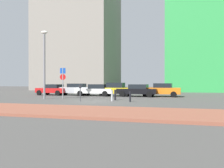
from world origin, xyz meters
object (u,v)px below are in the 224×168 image
object	(u,v)px
parking_meter	(80,91)
parked_car_white	(96,90)
street_lamp	(44,59)
traffic_bollard_mid	(130,97)
parked_car_black	(138,90)
parking_sign_post	(63,79)
parked_car_red	(53,90)
parked_car_yellow	(116,89)
parked_car_orange	(161,90)
traffic_bollard_far	(115,95)
parked_car_silver	(75,89)
traffic_bollard_near	(112,96)

from	to	relation	value
parking_meter	parked_car_white	bearing A→B (deg)	99.03
street_lamp	traffic_bollard_mid	xyz separation A→B (m)	(8.59, -0.94, -3.49)
parked_car_black	parking_sign_post	world-z (taller)	parking_sign_post
parked_car_red	parked_car_yellow	xyz separation A→B (m)	(8.18, 0.06, 0.09)
traffic_bollard_mid	parked_car_black	bearing A→B (deg)	93.38
parked_car_orange	traffic_bollard_far	xyz separation A→B (m)	(-3.80, -6.19, -0.30)
parking_sign_post	parked_car_yellow	bearing A→B (deg)	51.88
traffic_bollard_mid	traffic_bollard_far	size ratio (longest dim) A/B	0.90
parked_car_black	traffic_bollard_mid	bearing A→B (deg)	-86.62
parked_car_silver	parking_sign_post	distance (m)	5.94
parked_car_orange	parking_meter	world-z (taller)	parked_car_orange
traffic_bollard_mid	parked_car_orange	bearing A→B (deg)	74.44
parked_car_white	traffic_bollard_far	bearing A→B (deg)	-55.59
traffic_bollard_mid	traffic_bollard_near	bearing A→B (deg)	171.30
parked_car_yellow	parked_car_black	xyz separation A→B (m)	(2.64, -0.20, -0.07)
parking_meter	street_lamp	bearing A→B (deg)	162.46
parked_car_silver	street_lamp	size ratio (longest dim) A/B	0.71
parked_car_yellow	parked_car_orange	world-z (taller)	parked_car_yellow
parked_car_orange	traffic_bollard_near	bearing A→B (deg)	-116.82
parked_car_white	parking_meter	xyz separation A→B (m)	(1.19, -7.46, 0.19)
parking_sign_post	street_lamp	xyz separation A→B (m)	(-1.42, -1.05, 1.98)
traffic_bollard_far	parked_car_orange	bearing A→B (deg)	58.45
parked_car_black	parking_sign_post	bearing A→B (deg)	-143.22
traffic_bollard_far	parked_car_yellow	bearing A→B (deg)	103.60
parked_car_orange	parking_meter	xyz separation A→B (m)	(-6.41, -8.10, 0.13)
parked_car_white	parking_sign_post	xyz separation A→B (m)	(-1.71, -5.05, 1.22)
parked_car_silver	street_lamp	distance (m)	7.43
street_lamp	parked_car_white	bearing A→B (deg)	62.85
parked_car_orange	parking_meter	size ratio (longest dim) A/B	3.27
parking_sign_post	parking_meter	distance (m)	3.91
street_lamp	parked_car_orange	bearing A→B (deg)	32.11
traffic_bollard_mid	traffic_bollard_far	xyz separation A→B (m)	(-1.66, 1.49, 0.05)
parked_car_silver	parking_meter	size ratio (longest dim) A/B	3.35
parking_sign_post	parking_meter	bearing A→B (deg)	-39.84
parked_car_orange	traffic_bollard_mid	world-z (taller)	parked_car_orange
parking_sign_post	traffic_bollard_near	distance (m)	6.00
parked_car_white	traffic_bollard_near	world-z (taller)	parked_car_white
parked_car_black	parking_sign_post	size ratio (longest dim) A/B	1.49
parked_car_silver	street_lamp	world-z (taller)	street_lamp
parked_car_red	traffic_bollard_far	xyz separation A→B (m)	(9.57, -5.69, -0.23)
parked_car_yellow	parked_car_black	distance (m)	2.64
parking_sign_post	traffic_bollard_mid	size ratio (longest dim) A/B	3.59
parked_car_white	street_lamp	distance (m)	7.56
parked_car_red	traffic_bollard_mid	bearing A→B (deg)	-32.59
parked_car_black	parked_car_orange	world-z (taller)	parked_car_orange
parked_car_silver	parked_car_black	world-z (taller)	parked_car_silver
parked_car_black	parked_car_red	bearing A→B (deg)	179.28
parked_car_silver	parked_car_black	xyz separation A→B (m)	(8.03, -0.63, -0.04)
parking_meter	parked_car_black	bearing A→B (deg)	62.63
parked_car_black	parking_meter	distance (m)	8.40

